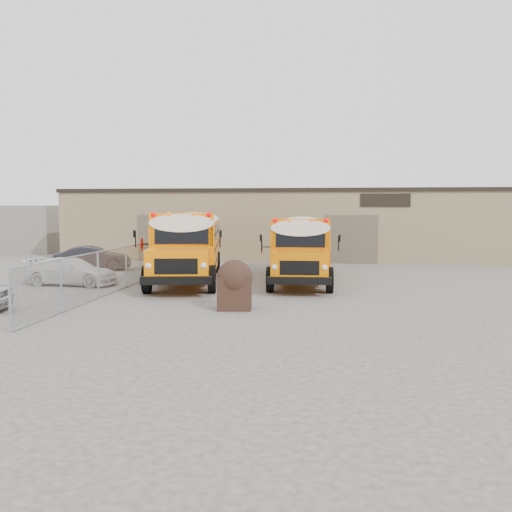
# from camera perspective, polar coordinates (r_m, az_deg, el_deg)

# --- Properties ---
(ground) EXTENTS (120.00, 120.00, 0.00)m
(ground) POSITION_cam_1_polar(r_m,az_deg,el_deg) (20.96, -0.13, -4.64)
(ground) COLOR #474441
(ground) RESTS_ON ground
(warehouse) EXTENTS (30.20, 10.20, 4.67)m
(warehouse) POSITION_cam_1_polar(r_m,az_deg,el_deg) (40.59, 3.63, 3.34)
(warehouse) COLOR #877653
(warehouse) RESTS_ON ground
(chainlink_fence) EXTENTS (0.07, 18.07, 1.81)m
(chainlink_fence) POSITION_cam_1_polar(r_m,az_deg,el_deg) (25.19, -12.85, -1.08)
(chainlink_fence) COLOR #92959A
(chainlink_fence) RESTS_ON ground
(distant_building_left) EXTENTS (8.00, 6.00, 3.60)m
(distant_building_left) POSITION_cam_1_polar(r_m,az_deg,el_deg) (49.20, -22.72, 2.57)
(distant_building_left) COLOR gray
(distant_building_left) RESTS_ON ground
(school_bus_left) EXTENTS (4.56, 11.47, 3.27)m
(school_bus_left) POSITION_cam_1_polar(r_m,az_deg,el_deg) (34.44, -5.92, 2.24)
(school_bus_left) COLOR #FF7D00
(school_bus_left) RESTS_ON ground
(school_bus_right) EXTENTS (3.23, 10.44, 3.03)m
(school_bus_right) POSITION_cam_1_polar(r_m,az_deg,el_deg) (33.71, 4.64, 1.95)
(school_bus_right) COLOR orange
(school_bus_right) RESTS_ON ground
(tarp_bundle) EXTENTS (1.24, 1.24, 1.69)m
(tarp_bundle) POSITION_cam_1_polar(r_m,az_deg,el_deg) (19.42, -2.15, -2.81)
(tarp_bundle) COLOR black
(tarp_bundle) RESTS_ON ground
(car_white) EXTENTS (4.34, 2.12, 1.22)m
(car_white) POSITION_cam_1_polar(r_m,az_deg,el_deg) (26.81, -17.96, -1.47)
(car_white) COLOR silver
(car_white) RESTS_ON ground
(car_dark) EXTENTS (4.28, 2.51, 1.33)m
(car_dark) POSITION_cam_1_polar(r_m,az_deg,el_deg) (32.74, -15.99, -0.21)
(car_dark) COLOR black
(car_dark) RESTS_ON ground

